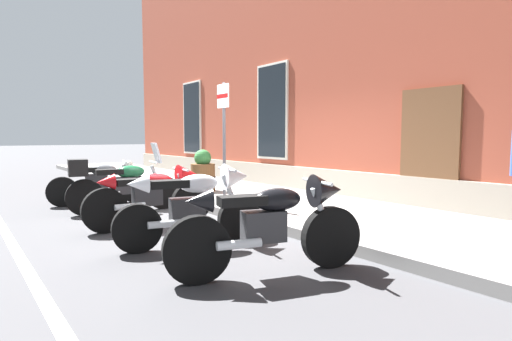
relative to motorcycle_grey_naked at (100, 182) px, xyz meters
name	(u,v)px	position (x,y,z in m)	size (l,w,h in m)	color
ground_plane	(220,217)	(2.71, 1.30, -0.47)	(140.00, 140.00, 0.00)	#38383A
sidewalk	(284,204)	(2.71, 2.83, -0.39)	(28.10, 3.06, 0.15)	slate
lane_stripe	(13,246)	(2.71, -1.90, -0.46)	(28.10, 0.12, 0.01)	silver
brick_pub_facade	(433,57)	(2.71, 8.31, 3.18)	(22.10, 8.01, 7.31)	brown
motorcycle_grey_naked	(100,182)	(0.00, 0.00, 0.00)	(0.71, 2.01, 0.92)	black
motorcycle_green_touring	(119,184)	(1.20, 0.01, 0.08)	(0.73, 2.09, 1.32)	black
motorcycle_red_sport	(155,193)	(2.74, 0.06, 0.07)	(0.62, 2.06, 0.98)	black
motorcycle_white_sport	(197,202)	(4.14, 0.04, 0.12)	(0.71, 1.96, 1.08)	black
motorcycle_black_sport	(275,221)	(5.59, 0.15, 0.10)	(0.85, 2.09, 1.04)	black
parking_sign	(224,126)	(2.28, 1.66, 1.18)	(0.36, 0.07, 2.30)	#4C4C51
barrel_planter	(203,173)	(0.45, 2.24, 0.11)	(0.61, 0.61, 0.99)	brown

